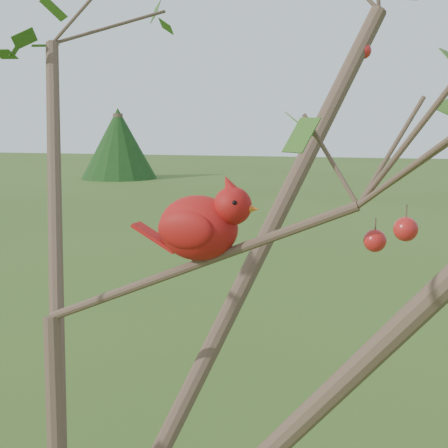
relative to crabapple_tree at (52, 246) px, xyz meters
name	(u,v)px	position (x,y,z in m)	size (l,w,h in m)	color
crabapple_tree	(52,246)	(0.00, 0.00, 0.00)	(2.35, 2.05, 2.95)	#483227
cardinal	(202,225)	(0.25, 0.10, 0.03)	(0.25, 0.13, 0.17)	#AF180F
distant_trees	(368,144)	(-0.59, 23.38, -0.69)	(41.26, 16.90, 3.21)	#483227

